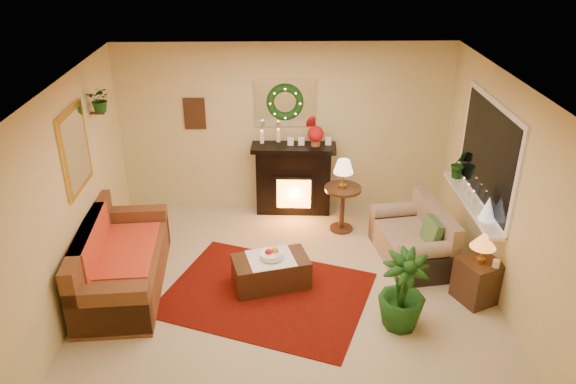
{
  "coord_description": "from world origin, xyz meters",
  "views": [
    {
      "loc": [
        -0.15,
        -5.83,
        4.17
      ],
      "look_at": [
        0.0,
        0.35,
        1.15
      ],
      "focal_mm": 35.0,
      "sensor_mm": 36.0,
      "label": 1
    }
  ],
  "objects_px": {
    "coffee_table": "(271,271)",
    "end_table_square": "(478,280)",
    "fireplace": "(293,179)",
    "loveseat": "(413,232)",
    "sofa": "(123,257)",
    "side_table_round": "(342,210)"
  },
  "relations": [
    {
      "from": "sofa",
      "to": "loveseat",
      "type": "relative_size",
      "value": 1.54
    },
    {
      "from": "side_table_round",
      "to": "end_table_square",
      "type": "relative_size",
      "value": 1.28
    },
    {
      "from": "fireplace",
      "to": "coffee_table",
      "type": "relative_size",
      "value": 1.22
    },
    {
      "from": "coffee_table",
      "to": "end_table_square",
      "type": "bearing_deg",
      "value": -21.91
    },
    {
      "from": "loveseat",
      "to": "sofa",
      "type": "bearing_deg",
      "value": 179.64
    },
    {
      "from": "fireplace",
      "to": "coffee_table",
      "type": "bearing_deg",
      "value": -96.46
    },
    {
      "from": "loveseat",
      "to": "end_table_square",
      "type": "height_order",
      "value": "loveseat"
    },
    {
      "from": "loveseat",
      "to": "end_table_square",
      "type": "distance_m",
      "value": 1.1
    },
    {
      "from": "sofa",
      "to": "loveseat",
      "type": "distance_m",
      "value": 3.75
    },
    {
      "from": "end_table_square",
      "to": "side_table_round",
      "type": "bearing_deg",
      "value": 129.78
    },
    {
      "from": "end_table_square",
      "to": "coffee_table",
      "type": "height_order",
      "value": "end_table_square"
    },
    {
      "from": "fireplace",
      "to": "loveseat",
      "type": "height_order",
      "value": "fireplace"
    },
    {
      "from": "sofa",
      "to": "fireplace",
      "type": "height_order",
      "value": "fireplace"
    },
    {
      "from": "fireplace",
      "to": "side_table_round",
      "type": "xyz_separation_m",
      "value": [
        0.69,
        -0.62,
        -0.23
      ]
    },
    {
      "from": "sofa",
      "to": "coffee_table",
      "type": "distance_m",
      "value": 1.83
    },
    {
      "from": "fireplace",
      "to": "sofa",
      "type": "bearing_deg",
      "value": -134.15
    },
    {
      "from": "sofa",
      "to": "fireplace",
      "type": "relative_size",
      "value": 1.8
    },
    {
      "from": "loveseat",
      "to": "side_table_round",
      "type": "xyz_separation_m",
      "value": [
        -0.85,
        0.82,
        -0.09
      ]
    },
    {
      "from": "loveseat",
      "to": "fireplace",
      "type": "bearing_deg",
      "value": 128.21
    },
    {
      "from": "sofa",
      "to": "side_table_round",
      "type": "bearing_deg",
      "value": 21.64
    },
    {
      "from": "sofa",
      "to": "side_table_round",
      "type": "relative_size",
      "value": 2.94
    },
    {
      "from": "side_table_round",
      "to": "loveseat",
      "type": "bearing_deg",
      "value": -44.05
    }
  ]
}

